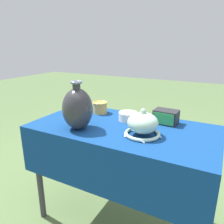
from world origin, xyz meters
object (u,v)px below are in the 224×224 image
vase_dome_bell (143,125)px  pot_squat_ivory (128,116)px  vase_tall_bulbous (78,109)px  cup_wide_ochre (100,107)px  mosaic_tile_box (166,117)px

vase_dome_bell → pot_squat_ivory: vase_dome_bell is taller
vase_dome_bell → pot_squat_ivory: 0.29m
pot_squat_ivory → vase_tall_bulbous: bearing=-126.4°
pot_squat_ivory → cup_wide_ochre: size_ratio=1.13×
vase_tall_bulbous → pot_squat_ivory: bearing=53.6°
vase_tall_bulbous → vase_dome_bell: 0.43m
mosaic_tile_box → cup_wide_ochre: 0.53m
vase_dome_bell → mosaic_tile_box: bearing=76.0°
vase_dome_bell → pot_squat_ivory: bearing=131.8°
vase_dome_bell → cup_wide_ochre: bearing=149.7°
mosaic_tile_box → cup_wide_ochre: mosaic_tile_box is taller
pot_squat_ivory → cup_wide_ochre: (-0.27, 0.06, 0.02)m
vase_dome_bell → mosaic_tile_box: (0.07, 0.28, -0.02)m
vase_tall_bulbous → vase_dome_bell: bearing=12.7°
pot_squat_ivory → cup_wide_ochre: 0.28m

